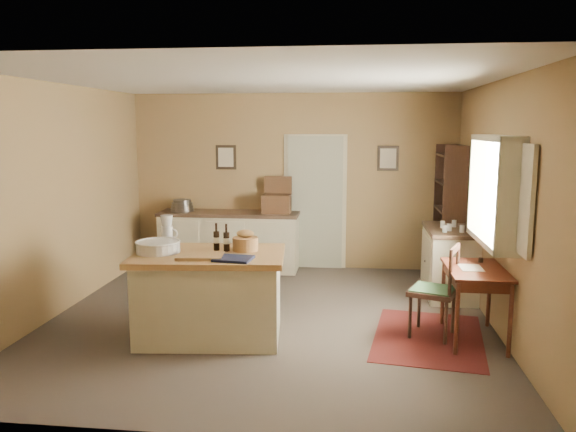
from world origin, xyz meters
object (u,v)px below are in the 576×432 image
(work_island, at_px, (209,293))
(sideboard, at_px, (230,239))
(shelving_unit, at_px, (452,213))
(writing_desk, at_px, (476,277))
(desk_chair, at_px, (433,292))
(right_cabinet, at_px, (449,261))

(work_island, distance_m, sideboard, 2.86)
(work_island, distance_m, shelving_unit, 3.94)
(work_island, distance_m, writing_desk, 2.76)
(shelving_unit, bearing_deg, sideboard, 176.53)
(shelving_unit, bearing_deg, desk_chair, -103.67)
(work_island, bearing_deg, desk_chair, 2.01)
(writing_desk, relative_size, right_cabinet, 0.86)
(right_cabinet, relative_size, shelving_unit, 0.56)
(right_cabinet, xyz_separation_m, shelving_unit, (0.15, 0.81, 0.51))
(work_island, xyz_separation_m, right_cabinet, (2.74, 1.82, -0.02))
(right_cabinet, distance_m, shelving_unit, 0.97)
(writing_desk, bearing_deg, work_island, -174.79)
(work_island, height_order, writing_desk, work_island)
(sideboard, bearing_deg, right_cabinet, -17.88)
(work_island, height_order, sideboard, work_island)
(sideboard, bearing_deg, desk_chair, -42.79)
(work_island, relative_size, writing_desk, 1.73)
(work_island, xyz_separation_m, sideboard, (-0.40, 2.83, -0.00))
(sideboard, xyz_separation_m, writing_desk, (3.14, -2.58, 0.19))
(writing_desk, bearing_deg, desk_chair, 172.58)
(desk_chair, distance_m, right_cabinet, 1.57)
(work_island, height_order, right_cabinet, work_island)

